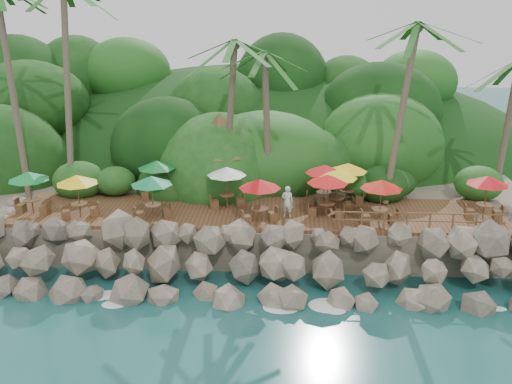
{
  "coord_description": "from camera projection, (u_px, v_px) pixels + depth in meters",
  "views": [
    {
      "loc": [
        1.54,
        -22.23,
        12.96
      ],
      "look_at": [
        0.0,
        6.0,
        3.4
      ],
      "focal_mm": 39.57,
      "sensor_mm": 36.0,
      "label": 1
    }
  ],
  "objects": [
    {
      "name": "jungle_hill",
      "position": [
        267.0,
        164.0,
        47.48
      ],
      "size": [
        44.8,
        28.0,
        15.4
      ],
      "primitive_type": "ellipsoid",
      "color": "#143811",
      "rests_on": "ground"
    },
    {
      "name": "jungle_foliage",
      "position": [
        263.0,
        197.0,
        39.44
      ],
      "size": [
        44.0,
        16.0,
        12.0
      ],
      "primitive_type": null,
      "color": "#143811",
      "rests_on": "ground"
    },
    {
      "name": "foam_line",
      "position": [
        249.0,
        303.0,
        25.53
      ],
      "size": [
        25.2,
        0.8,
        0.06
      ],
      "color": "white",
      "rests_on": "ground"
    },
    {
      "name": "waiter",
      "position": [
        287.0,
        202.0,
        29.15
      ],
      "size": [
        0.68,
        0.51,
        1.7
      ],
      "primitive_type": "imported",
      "rotation": [
        0.0,
        0.0,
        2.96
      ],
      "color": "silver",
      "rests_on": "terrace"
    },
    {
      "name": "railing",
      "position": [
        419.0,
        220.0,
        27.36
      ],
      "size": [
        8.3,
        0.1,
        1.0
      ],
      "color": "brown",
      "rests_on": "terrace"
    },
    {
      "name": "ground",
      "position": [
        249.0,
        307.0,
        25.26
      ],
      "size": [
        140.0,
        140.0,
        0.0
      ],
      "primitive_type": "plane",
      "color": "#19514F",
      "rests_on": "ground"
    },
    {
      "name": "terrace",
      "position": [
        256.0,
        213.0,
        30.23
      ],
      "size": [
        26.0,
        5.0,
        0.2
      ],
      "primitive_type": "cube",
      "color": "brown",
      "rests_on": "land_base"
    },
    {
      "name": "seawall",
      "position": [
        251.0,
        264.0,
        26.78
      ],
      "size": [
        29.0,
        4.0,
        2.3
      ],
      "primitive_type": null,
      "color": "gray",
      "rests_on": "ground"
    },
    {
      "name": "palms",
      "position": [
        245.0,
        24.0,
        29.73
      ],
      "size": [
        33.47,
        6.96,
        13.02
      ],
      "color": "brown",
      "rests_on": "ground"
    },
    {
      "name": "land_base",
      "position": [
        264.0,
        178.0,
        40.05
      ],
      "size": [
        32.0,
        25.2,
        2.1
      ],
      "primitive_type": "cube",
      "color": "gray",
      "rests_on": "ground"
    },
    {
      "name": "palapa",
      "position": [
        220.0,
        132.0,
        32.69
      ],
      "size": [
        4.89,
        4.89,
        4.6
      ],
      "color": "brown",
      "rests_on": "ground"
    },
    {
      "name": "dining_clusters",
      "position": [
        258.0,
        178.0,
        29.39
      ],
      "size": [
        25.73,
        5.33,
        2.31
      ],
      "color": "brown",
      "rests_on": "terrace"
    }
  ]
}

